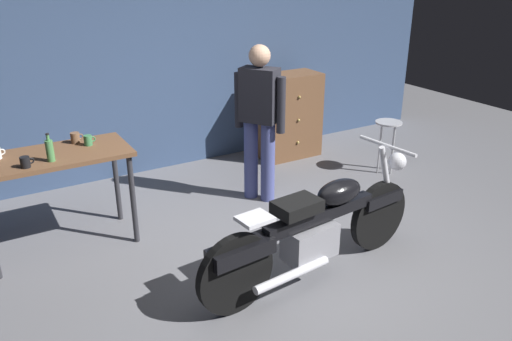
# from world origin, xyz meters

# --- Properties ---
(ground_plane) EXTENTS (12.00, 12.00, 0.00)m
(ground_plane) POSITION_xyz_m (0.00, 0.00, 0.00)
(ground_plane) COLOR slate
(back_wall) EXTENTS (8.00, 0.12, 3.10)m
(back_wall) POSITION_xyz_m (0.00, 2.80, 1.55)
(back_wall) COLOR #384C70
(back_wall) RESTS_ON ground_plane
(workbench) EXTENTS (1.30, 0.64, 0.90)m
(workbench) POSITION_xyz_m (-1.61, 1.39, 0.79)
(workbench) COLOR brown
(workbench) RESTS_ON ground_plane
(motorcycle) EXTENTS (2.19, 0.63, 1.00)m
(motorcycle) POSITION_xyz_m (0.08, -0.16, 0.45)
(motorcycle) COLOR black
(motorcycle) RESTS_ON ground_plane
(person_standing) EXTENTS (0.40, 0.49, 1.67)m
(person_standing) POSITION_xyz_m (0.45, 1.36, 0.93)
(person_standing) COLOR #4A5291
(person_standing) RESTS_ON ground_plane
(shop_stool) EXTENTS (0.32, 0.32, 0.64)m
(shop_stool) POSITION_xyz_m (2.18, 1.23, 0.50)
(shop_stool) COLOR #B2B2B7
(shop_stool) RESTS_ON ground_plane
(wooden_dresser) EXTENTS (0.80, 0.47, 1.10)m
(wooden_dresser) POSITION_xyz_m (1.46, 2.30, 0.55)
(wooden_dresser) COLOR brown
(wooden_dresser) RESTS_ON ground_plane
(mug_brown_stoneware) EXTENTS (0.11, 0.08, 0.10)m
(mug_brown_stoneware) POSITION_xyz_m (-1.36, 1.58, 0.95)
(mug_brown_stoneware) COLOR brown
(mug_brown_stoneware) RESTS_ON workbench
(mug_green_speckled) EXTENTS (0.10, 0.07, 0.09)m
(mug_green_speckled) POSITION_xyz_m (-1.28, 1.46, 0.95)
(mug_green_speckled) COLOR #3D7F4C
(mug_green_speckled) RESTS_ON workbench
(mug_black_matte) EXTENTS (0.11, 0.08, 0.09)m
(mug_black_matte) POSITION_xyz_m (-1.84, 1.17, 0.95)
(mug_black_matte) COLOR black
(mug_black_matte) RESTS_ON workbench
(bottle) EXTENTS (0.06, 0.06, 0.24)m
(bottle) POSITION_xyz_m (-1.64, 1.22, 1.00)
(bottle) COLOR #4C8C4C
(bottle) RESTS_ON workbench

